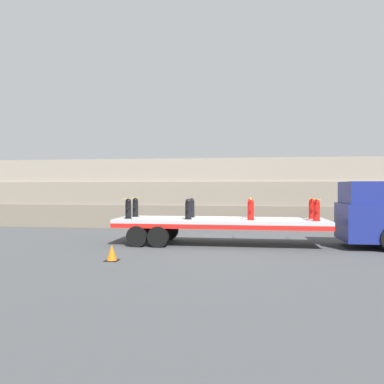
# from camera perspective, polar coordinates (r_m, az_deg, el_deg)

# --- Properties ---
(ground_plane) EXTENTS (120.00, 120.00, 0.00)m
(ground_plane) POSITION_cam_1_polar(r_m,az_deg,el_deg) (17.32, 4.28, -7.98)
(ground_plane) COLOR #3F4244
(rock_cliff) EXTENTS (60.00, 3.30, 4.44)m
(rock_cliff) POSITION_cam_1_polar(r_m,az_deg,el_deg) (24.57, 5.40, -0.20)
(rock_cliff) COLOR #706656
(rock_cliff) RESTS_ON ground_plane
(truck_cab) EXTENTS (2.64, 2.58, 2.87)m
(truck_cab) POSITION_cam_1_polar(r_m,az_deg,el_deg) (18.01, 25.96, -3.16)
(truck_cab) COLOR navy
(truck_cab) RESTS_ON ground_plane
(flatbed_trailer) EXTENTS (9.52, 2.64, 1.19)m
(flatbed_trailer) POSITION_cam_1_polar(r_m,az_deg,el_deg) (17.25, 2.25, -4.77)
(flatbed_trailer) COLOR #B2B2B7
(flatbed_trailer) RESTS_ON ground_plane
(fire_hydrant_black_near_0) EXTENTS (0.34, 0.48, 0.92)m
(fire_hydrant_black_near_0) POSITION_cam_1_polar(r_m,az_deg,el_deg) (17.37, -9.68, -2.54)
(fire_hydrant_black_near_0) COLOR black
(fire_hydrant_black_near_0) RESTS_ON flatbed_trailer
(fire_hydrant_black_far_0) EXTENTS (0.34, 0.48, 0.92)m
(fire_hydrant_black_far_0) POSITION_cam_1_polar(r_m,az_deg,el_deg) (18.44, -8.62, -2.35)
(fire_hydrant_black_far_0) COLOR black
(fire_hydrant_black_far_0) RESTS_ON flatbed_trailer
(fire_hydrant_black_near_1) EXTENTS (0.34, 0.48, 0.92)m
(fire_hydrant_black_near_1) POSITION_cam_1_polar(r_m,az_deg,el_deg) (16.74, -0.59, -2.65)
(fire_hydrant_black_near_1) COLOR black
(fire_hydrant_black_near_1) RESTS_ON flatbed_trailer
(fire_hydrant_black_far_1) EXTENTS (0.34, 0.48, 0.92)m
(fire_hydrant_black_far_1) POSITION_cam_1_polar(r_m,az_deg,el_deg) (17.84, -0.05, -2.44)
(fire_hydrant_black_far_1) COLOR black
(fire_hydrant_black_far_1) RESTS_ON flatbed_trailer
(fire_hydrant_red_near_2) EXTENTS (0.34, 0.48, 0.92)m
(fire_hydrant_red_near_2) POSITION_cam_1_polar(r_m,az_deg,el_deg) (16.56, 8.96, -2.70)
(fire_hydrant_red_near_2) COLOR red
(fire_hydrant_red_near_2) RESTS_ON flatbed_trailer
(fire_hydrant_red_far_2) EXTENTS (0.34, 0.48, 0.92)m
(fire_hydrant_red_far_2) POSITION_cam_1_polar(r_m,az_deg,el_deg) (17.67, 8.89, -2.48)
(fire_hydrant_red_far_2) COLOR red
(fire_hydrant_red_far_2) RESTS_ON flatbed_trailer
(fire_hydrant_red_near_3) EXTENTS (0.34, 0.48, 0.92)m
(fire_hydrant_red_near_3) POSITION_cam_1_polar(r_m,az_deg,el_deg) (16.84, 18.44, -2.67)
(fire_hydrant_red_near_3) COLOR red
(fire_hydrant_red_near_3) RESTS_ON flatbed_trailer
(fire_hydrant_red_far_3) EXTENTS (0.34, 0.48, 0.92)m
(fire_hydrant_red_far_3) POSITION_cam_1_polar(r_m,az_deg,el_deg) (17.93, 17.79, -2.46)
(fire_hydrant_red_far_3) COLOR red
(fire_hydrant_red_far_3) RESTS_ON flatbed_trailer
(cargo_strap_rear) EXTENTS (0.05, 2.74, 0.01)m
(cargo_strap_rear) POSITION_cam_1_polar(r_m,az_deg,el_deg) (17.88, -9.14, -0.91)
(cargo_strap_rear) COLOR yellow
(cargo_strap_rear) RESTS_ON fire_hydrant_black_near_0
(cargo_strap_middle) EXTENTS (0.05, 2.74, 0.01)m
(cargo_strap_middle) POSITION_cam_1_polar(r_m,az_deg,el_deg) (17.09, 8.93, -0.99)
(cargo_strap_middle) COLOR yellow
(cargo_strap_middle) RESTS_ON fire_hydrant_red_near_2
(cargo_strap_front) EXTENTS (0.05, 2.74, 0.01)m
(cargo_strap_front) POSITION_cam_1_polar(r_m,az_deg,el_deg) (17.36, 18.12, -0.99)
(cargo_strap_front) COLOR yellow
(cargo_strap_front) RESTS_ON fire_hydrant_red_near_3
(traffic_cone) EXTENTS (0.47, 0.47, 0.58)m
(traffic_cone) POSITION_cam_1_polar(r_m,az_deg,el_deg) (13.81, -12.12, -9.07)
(traffic_cone) COLOR black
(traffic_cone) RESTS_ON ground_plane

